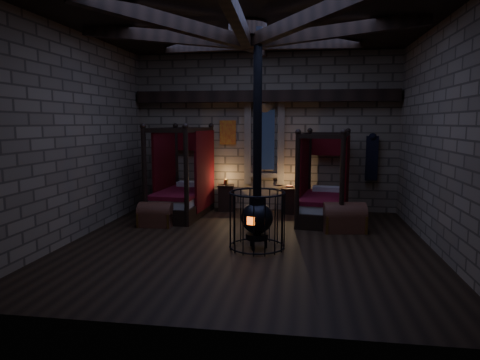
# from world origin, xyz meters

# --- Properties ---
(room) EXTENTS (7.02, 7.02, 4.29)m
(room) POSITION_xyz_m (-0.00, 0.09, 3.74)
(room) COLOR black
(room) RESTS_ON ground
(bed_left) EXTENTS (1.27, 2.22, 2.24)m
(bed_left) POSITION_xyz_m (-1.99, 2.37, 0.55)
(bed_left) COLOR black
(bed_left) RESTS_ON ground
(bed_right) EXTENTS (1.35, 2.16, 2.12)m
(bed_right) POSITION_xyz_m (1.56, 2.32, 0.52)
(bed_right) COLOR black
(bed_right) RESTS_ON ground
(trunk_left) EXTENTS (0.77, 0.49, 0.57)m
(trunk_left) POSITION_xyz_m (-2.28, 1.18, 0.25)
(trunk_left) COLOR #5B2E1C
(trunk_left) RESTS_ON ground
(trunk_right) EXTENTS (0.98, 0.70, 0.66)m
(trunk_right) POSITION_xyz_m (1.96, 1.33, 0.29)
(trunk_right) COLOR #5B2E1C
(trunk_right) RESTS_ON ground
(nightstand_left) EXTENTS (0.50, 0.48, 0.86)m
(nightstand_left) POSITION_xyz_m (-1.00, 3.13, 0.36)
(nightstand_left) COLOR black
(nightstand_left) RESTS_ON ground
(nightstand_right) EXTENTS (0.43, 0.41, 0.74)m
(nightstand_right) POSITION_xyz_m (0.71, 3.04, 0.35)
(nightstand_right) COLOR black
(nightstand_right) RESTS_ON ground
(stove) EXTENTS (1.06, 1.06, 4.05)m
(stove) POSITION_xyz_m (0.21, -0.22, 0.64)
(stove) COLOR black
(stove) RESTS_ON ground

